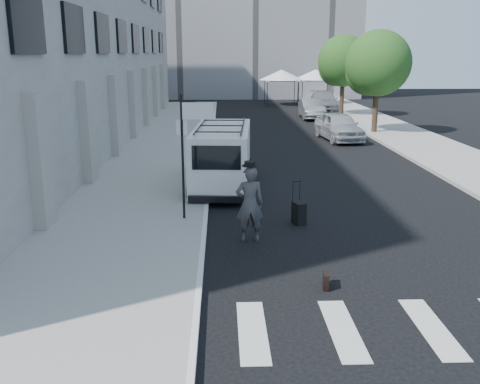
{
  "coord_description": "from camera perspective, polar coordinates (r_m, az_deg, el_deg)",
  "views": [
    {
      "loc": [
        -1.52,
        -11.46,
        4.76
      ],
      "look_at": [
        -1.05,
        1.7,
        1.3
      ],
      "focal_mm": 40.0,
      "sensor_mm": 36.0,
      "label": 1
    }
  ],
  "objects": [
    {
      "name": "sidewalk_left",
      "position": [
        27.99,
        -7.62,
        4.96
      ],
      "size": [
        4.5,
        48.0,
        0.15
      ],
      "primitive_type": "cube",
      "color": "gray",
      "rests_on": "ground"
    },
    {
      "name": "businessman",
      "position": [
        13.66,
        1.04,
        -1.29
      ],
      "size": [
        0.76,
        0.52,
        1.98
      ],
      "primitive_type": "imported",
      "rotation": [
        0.0,
        0.0,
        3.21
      ],
      "color": "#3E3E41",
      "rests_on": "ground"
    },
    {
      "name": "briefcase",
      "position": [
        11.4,
        9.16,
        -9.23
      ],
      "size": [
        0.19,
        0.45,
        0.34
      ],
      "primitive_type": "cube",
      "rotation": [
        0.0,
        0.0,
        -0.16
      ],
      "color": "black",
      "rests_on": "ground"
    },
    {
      "name": "tree_far",
      "position": [
        41.61,
        10.8,
        13.39
      ],
      "size": [
        3.8,
        3.83,
        6.03
      ],
      "color": "black",
      "rests_on": "ground"
    },
    {
      "name": "suitcase",
      "position": [
        15.28,
        6.29,
        -2.24
      ],
      "size": [
        0.4,
        0.5,
        1.22
      ],
      "rotation": [
        0.0,
        0.0,
        0.32
      ],
      "color": "black",
      "rests_on": "ground"
    },
    {
      "name": "cargo_van",
      "position": [
        19.24,
        -1.89,
        3.87
      ],
      "size": [
        2.35,
        5.89,
        2.19
      ],
      "rotation": [
        0.0,
        0.0,
        -0.07
      ],
      "color": "white",
      "rests_on": "ground"
    },
    {
      "name": "parked_car_c",
      "position": [
        44.64,
        8.86,
        9.47
      ],
      "size": [
        2.9,
        5.82,
        1.62
      ],
      "primitive_type": "imported",
      "rotation": [
        0.0,
        0.0,
        -0.11
      ],
      "color": "gray",
      "rests_on": "ground"
    },
    {
      "name": "ground",
      "position": [
        12.5,
        5.16,
        -7.72
      ],
      "size": [
        120.0,
        120.0,
        0.0
      ],
      "primitive_type": "plane",
      "color": "black",
      "rests_on": "ground"
    },
    {
      "name": "sidewalk_right",
      "position": [
        33.5,
        16.4,
        6.09
      ],
      "size": [
        4.0,
        56.0,
        0.15
      ],
      "primitive_type": "cube",
      "color": "gray",
      "rests_on": "ground"
    },
    {
      "name": "parked_car_a",
      "position": [
        30.28,
        10.51,
        6.91
      ],
      "size": [
        2.33,
        4.7,
        1.54
      ],
      "primitive_type": "imported",
      "rotation": [
        0.0,
        0.0,
        0.12
      ],
      "color": "#AFB2B7",
      "rests_on": "ground"
    },
    {
      "name": "sign_pole",
      "position": [
        14.83,
        -5.3,
        6.5
      ],
      "size": [
        1.03,
        0.07,
        3.5
      ],
      "color": "black",
      "rests_on": "sidewalk_left"
    },
    {
      "name": "tent_left",
      "position": [
        49.81,
        4.45,
        12.32
      ],
      "size": [
        4.0,
        4.0,
        3.2
      ],
      "color": "black",
      "rests_on": "ground"
    },
    {
      "name": "building_left",
      "position": [
        31.13,
        -21.6,
        16.02
      ],
      "size": [
        10.0,
        44.0,
        12.0
      ],
      "primitive_type": "cube",
      "color": "gray",
      "rests_on": "ground"
    },
    {
      "name": "tent_right",
      "position": [
        50.75,
        8.06,
        12.27
      ],
      "size": [
        4.0,
        4.0,
        3.2
      ],
      "color": "black",
      "rests_on": "ground"
    },
    {
      "name": "parked_car_b",
      "position": [
        40.0,
        7.65,
        8.79
      ],
      "size": [
        1.62,
        4.39,
        1.44
      ],
      "primitive_type": "imported",
      "rotation": [
        0.0,
        0.0,
        -0.02
      ],
      "color": "#595D61",
      "rests_on": "ground"
    },
    {
      "name": "tree_near",
      "position": [
        32.88,
        14.27,
        12.92
      ],
      "size": [
        3.8,
        3.83,
        6.03
      ],
      "color": "black",
      "rests_on": "ground"
    }
  ]
}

